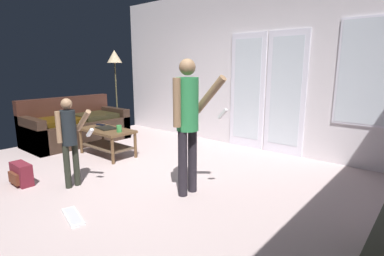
{
  "coord_description": "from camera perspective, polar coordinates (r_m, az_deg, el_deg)",
  "views": [
    {
      "loc": [
        2.82,
        -2.3,
        1.48
      ],
      "look_at": [
        0.71,
        0.2,
        0.8
      ],
      "focal_mm": 27.79,
      "sensor_mm": 36.0,
      "label": 1
    }
  ],
  "objects": [
    {
      "name": "laptop_closed",
      "position": [
        5.2,
        -16.12,
        0.01
      ],
      "size": [
        0.38,
        0.29,
        0.02
      ],
      "primitive_type": "cube",
      "rotation": [
        0.0,
        0.0,
        -0.15
      ],
      "color": "black",
      "rests_on": "coffee_table"
    },
    {
      "name": "cup_near_edge",
      "position": [
        4.86,
        -13.81,
        -0.13
      ],
      "size": [
        0.08,
        0.08,
        0.11
      ],
      "primitive_type": "cylinder",
      "color": "#3C9044",
      "rests_on": "coffee_table"
    },
    {
      "name": "tv_remote_black",
      "position": [
        5.51,
        -17.13,
        0.6
      ],
      "size": [
        0.18,
        0.11,
        0.02
      ],
      "primitive_type": "cube",
      "rotation": [
        0.0,
        0.0,
        0.35
      ],
      "color": "black",
      "rests_on": "coffee_table"
    },
    {
      "name": "person_child",
      "position": [
        3.9,
        -22.45,
        -1.24
      ],
      "size": [
        0.44,
        0.3,
        1.11
      ],
      "color": "#262920",
      "rests_on": "ground_plane"
    },
    {
      "name": "coffee_table",
      "position": [
        5.19,
        -15.98,
        -1.54
      ],
      "size": [
        0.99,
        0.51,
        0.45
      ],
      "color": "brown",
      "rests_on": "ground_plane"
    },
    {
      "name": "backpack",
      "position": [
        4.4,
        -29.98,
        -7.69
      ],
      "size": [
        0.36,
        0.19,
        0.28
      ],
      "color": "maroon",
      "rests_on": "ground_plane"
    },
    {
      "name": "leather_couch",
      "position": [
        6.28,
        -21.39,
        0.13
      ],
      "size": [
        0.95,
        1.87,
        0.88
      ],
      "color": "#32231A",
      "rests_on": "ground_plane"
    },
    {
      "name": "person_adult",
      "position": [
        3.35,
        -0.72,
        2.39
      ],
      "size": [
        0.55,
        0.42,
        1.57
      ],
      "color": "#252128",
      "rests_on": "ground_plane"
    },
    {
      "name": "floor_lamp",
      "position": [
        7.11,
        -14.62,
        12.3
      ],
      "size": [
        0.33,
        0.33,
        1.84
      ],
      "color": "#363120",
      "rests_on": "ground_plane"
    },
    {
      "name": "ground_plane",
      "position": [
        3.93,
        -9.98,
        -10.72
      ],
      "size": [
        6.33,
        5.1,
        0.02
      ],
      "primitive_type": "cube",
      "color": "#BFA9A7"
    },
    {
      "name": "loose_keyboard",
      "position": [
        3.32,
        -21.9,
        -15.44
      ],
      "size": [
        0.46,
        0.24,
        0.02
      ],
      "color": "white",
      "rests_on": "ground_plane"
    },
    {
      "name": "wall_back_with_doors",
      "position": [
        5.54,
        10.75,
        10.85
      ],
      "size": [
        6.33,
        0.09,
        2.91
      ],
      "color": "silver",
      "rests_on": "ground_plane"
    }
  ]
}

